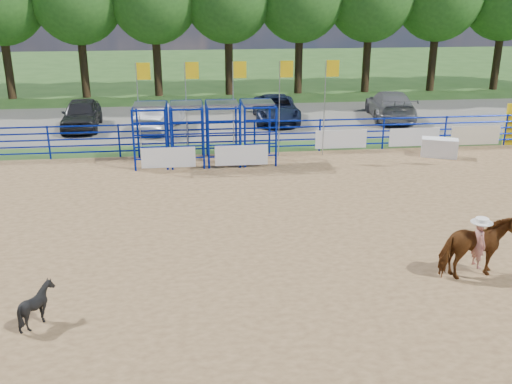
# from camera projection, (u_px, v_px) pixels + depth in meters

# --- Properties ---
(ground) EXTENTS (120.00, 120.00, 0.00)m
(ground) POSITION_uv_depth(u_px,v_px,m) (293.00, 244.00, 16.59)
(ground) COLOR #385D25
(ground) RESTS_ON ground
(arena_dirt) EXTENTS (30.00, 20.00, 0.02)m
(arena_dirt) POSITION_uv_depth(u_px,v_px,m) (293.00, 244.00, 16.58)
(arena_dirt) COLOR #9B784D
(arena_dirt) RESTS_ON ground
(gravel_strip) EXTENTS (40.00, 10.00, 0.01)m
(gravel_strip) POSITION_uv_depth(u_px,v_px,m) (241.00, 121.00, 32.52)
(gravel_strip) COLOR slate
(gravel_strip) RESTS_ON ground
(announcer_table) EXTENTS (1.69, 1.25, 0.82)m
(announcer_table) POSITION_uv_depth(u_px,v_px,m) (439.00, 148.00, 25.22)
(announcer_table) COLOR white
(announcer_table) RESTS_ON arena_dirt
(horse_and_rider) EXTENTS (2.06, 1.20, 2.24)m
(horse_and_rider) POSITION_uv_depth(u_px,v_px,m) (478.00, 246.00, 14.33)
(horse_and_rider) COLOR #613213
(horse_and_rider) RESTS_ON arena_dirt
(calf) EXTENTS (1.01, 0.94, 0.93)m
(calf) POSITION_uv_depth(u_px,v_px,m) (37.00, 305.00, 12.43)
(calf) COLOR black
(calf) RESTS_ON arena_dirt
(car_a) EXTENTS (2.04, 4.66, 1.56)m
(car_a) POSITION_uv_depth(u_px,v_px,m) (82.00, 114.00, 30.37)
(car_a) COLOR black
(car_a) RESTS_ON gravel_strip
(car_b) EXTENTS (2.62, 4.64, 1.45)m
(car_b) POSITION_uv_depth(u_px,v_px,m) (160.00, 116.00, 30.19)
(car_b) COLOR gray
(car_b) RESTS_ON gravel_strip
(car_c) EXTENTS (2.66, 5.29, 1.44)m
(car_c) POSITION_uv_depth(u_px,v_px,m) (276.00, 109.00, 32.11)
(car_c) COLOR #141B32
(car_c) RESTS_ON gravel_strip
(car_d) EXTENTS (3.08, 5.81, 1.60)m
(car_d) POSITION_uv_depth(u_px,v_px,m) (390.00, 105.00, 32.72)
(car_d) COLOR slate
(car_d) RESTS_ON gravel_strip
(perimeter_fence) EXTENTS (30.10, 20.10, 1.50)m
(perimeter_fence) POSITION_uv_depth(u_px,v_px,m) (294.00, 220.00, 16.34)
(perimeter_fence) COLOR #071C9B
(perimeter_fence) RESTS_ON ground
(chute_assembly) EXTENTS (19.32, 2.41, 4.20)m
(chute_assembly) POSITION_uv_depth(u_px,v_px,m) (213.00, 133.00, 24.25)
(chute_assembly) COLOR #071C9B
(chute_assembly) RESTS_ON ground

